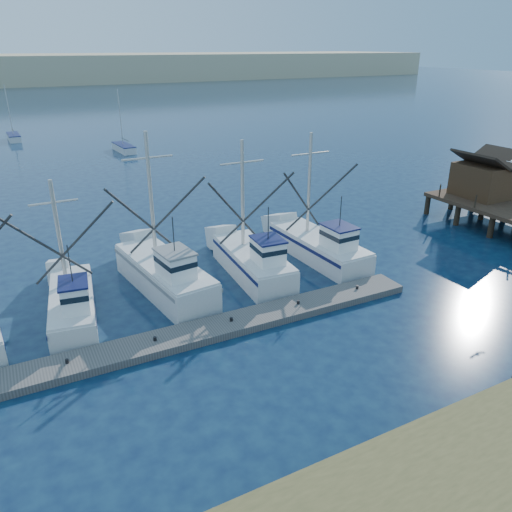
{
  "coord_description": "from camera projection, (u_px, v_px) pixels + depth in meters",
  "views": [
    {
      "loc": [
        -13.46,
        -14.28,
        13.39
      ],
      "look_at": [
        -1.67,
        8.0,
        2.7
      ],
      "focal_mm": 35.0,
      "sensor_mm": 36.0,
      "label": 1
    }
  ],
  "objects": [
    {
      "name": "flying_gull",
      "position": [
        512.0,
        161.0,
        31.78
      ],
      "size": [
        0.96,
        0.18,
        0.18
      ],
      "color": "white",
      "rests_on": "ground"
    },
    {
      "name": "ground",
      "position": [
        371.0,
        365.0,
        22.64
      ],
      "size": [
        500.0,
        500.0,
        0.0
      ],
      "primitive_type": "plane",
      "color": "#0C1A36",
      "rests_on": "ground"
    },
    {
      "name": "dune_ridge",
      "position": [
        15.0,
        69.0,
        191.61
      ],
      "size": [
        360.0,
        60.0,
        10.0
      ],
      "primitive_type": "cube",
      "color": "tan",
      "rests_on": "ground"
    },
    {
      "name": "floating_dock",
      "position": [
        155.0,
        344.0,
        23.85
      ],
      "size": [
        29.22,
        2.27,
        0.39
      ],
      "primitive_type": "cube",
      "rotation": [
        0.0,
        0.0,
        -0.01
      ],
      "color": "#605A56",
      "rests_on": "ground"
    },
    {
      "name": "sailboat_far",
      "position": [
        14.0,
        137.0,
        75.52
      ],
      "size": [
        1.69,
        5.39,
        8.1
      ],
      "rotation": [
        0.0,
        0.0,
        0.03
      ],
      "color": "silver",
      "rests_on": "ground"
    },
    {
      "name": "sailboat_near",
      "position": [
        124.0,
        148.0,
        67.66
      ],
      "size": [
        1.96,
        5.68,
        8.1
      ],
      "rotation": [
        0.0,
        0.0,
        0.06
      ],
      "color": "silver",
      "rests_on": "ground"
    },
    {
      "name": "trawler_fleet",
      "position": [
        132.0,
        286.0,
        27.86
      ],
      "size": [
        28.96,
        9.45,
        9.06
      ],
      "color": "silver",
      "rests_on": "ground"
    }
  ]
}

